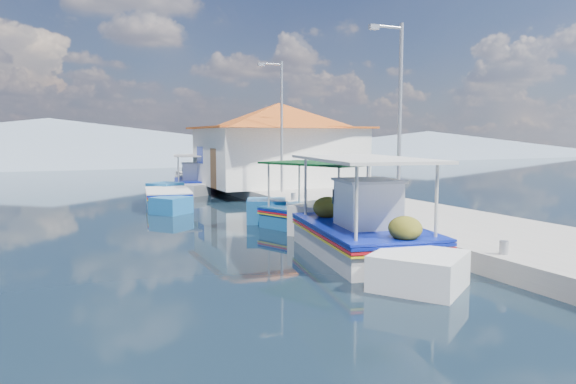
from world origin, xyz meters
name	(u,v)px	position (x,y,z in m)	size (l,w,h in m)	color
ground	(291,264)	(0.00, 0.00, 0.00)	(160.00, 160.00, 0.00)	black
quay	(363,209)	(5.90, 6.00, 0.25)	(5.00, 44.00, 0.50)	#A3A099
bollards	(325,204)	(3.80, 5.25, 0.65)	(0.20, 17.20, 0.30)	#A5A8AD
main_caique	(360,234)	(2.04, 0.12, 0.55)	(3.50, 8.49, 2.84)	white
caique_green_canopy	(317,219)	(2.78, 3.97, 0.37)	(3.56, 6.18, 2.49)	#1A5F9C
caique_blue_hull	(167,200)	(-0.54, 11.93, 0.30)	(2.46, 6.24, 1.12)	#1A5F9C
caique_far	(191,184)	(2.09, 18.04, 0.42)	(2.80, 6.35, 2.27)	white
harbor_building	(279,142)	(6.20, 15.00, 2.78)	(10.49, 10.49, 4.40)	white
lamp_post_near	(397,112)	(4.51, 2.00, 3.85)	(1.21, 0.14, 6.00)	#A5A8AD
lamp_post_far	(280,120)	(4.51, 11.00, 3.85)	(1.21, 0.14, 6.00)	#A5A8AD
mountain_ridge	(151,145)	(6.54, 56.00, 2.04)	(171.40, 96.00, 5.50)	slate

